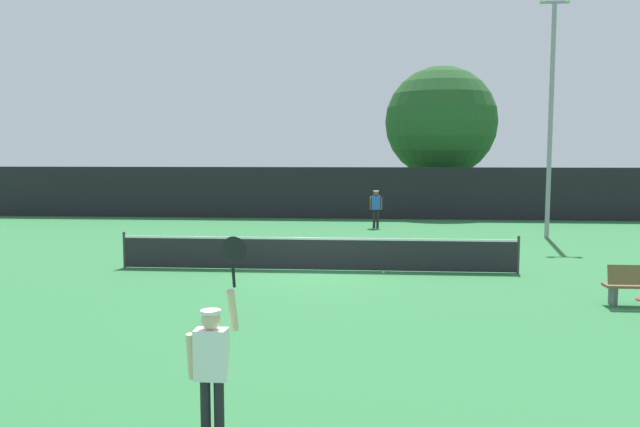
{
  "coord_description": "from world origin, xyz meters",
  "views": [
    {
      "loc": [
        1.5,
        -17.98,
        3.41
      ],
      "look_at": [
        -0.09,
        2.43,
        1.43
      ],
      "focal_mm": 35.22,
      "sensor_mm": 36.0,
      "label": 1
    }
  ],
  "objects_px": {
    "tennis_ball": "(384,272)",
    "parked_car_mid": "(500,194)",
    "large_tree": "(441,122)",
    "light_pole": "(551,104)",
    "player_serving": "(213,356)",
    "player_receiving": "(376,205)",
    "parked_car_near": "(226,195)"
  },
  "relations": [
    {
      "from": "player_serving",
      "to": "light_pole",
      "type": "bearing_deg",
      "value": 64.51
    },
    {
      "from": "player_receiving",
      "to": "parked_car_near",
      "type": "height_order",
      "value": "player_receiving"
    },
    {
      "from": "large_tree",
      "to": "player_serving",
      "type": "bearing_deg",
      "value": -101.2
    },
    {
      "from": "player_serving",
      "to": "parked_car_mid",
      "type": "distance_m",
      "value": 35.43
    },
    {
      "from": "player_serving",
      "to": "parked_car_mid",
      "type": "relative_size",
      "value": 0.58
    },
    {
      "from": "player_receiving",
      "to": "large_tree",
      "type": "height_order",
      "value": "large_tree"
    },
    {
      "from": "player_receiving",
      "to": "large_tree",
      "type": "distance_m",
      "value": 9.8
    },
    {
      "from": "player_receiving",
      "to": "light_pole",
      "type": "xyz_separation_m",
      "value": [
        6.84,
        -2.85,
        4.3
      ]
    },
    {
      "from": "parked_car_mid",
      "to": "large_tree",
      "type": "bearing_deg",
      "value": -134.22
    },
    {
      "from": "tennis_ball",
      "to": "parked_car_mid",
      "type": "distance_m",
      "value": 24.59
    },
    {
      "from": "tennis_ball",
      "to": "large_tree",
      "type": "bearing_deg",
      "value": 79.11
    },
    {
      "from": "player_receiving",
      "to": "parked_car_near",
      "type": "bearing_deg",
      "value": -48.44
    },
    {
      "from": "tennis_ball",
      "to": "large_tree",
      "type": "xyz_separation_m",
      "value": [
        3.66,
        19.01,
        5.12
      ]
    },
    {
      "from": "player_receiving",
      "to": "large_tree",
      "type": "relative_size",
      "value": 0.2
    },
    {
      "from": "player_serving",
      "to": "large_tree",
      "type": "distance_m",
      "value": 30.54
    },
    {
      "from": "tennis_ball",
      "to": "parked_car_near",
      "type": "xyz_separation_m",
      "value": [
        -9.44,
        21.48,
        0.74
      ]
    },
    {
      "from": "large_tree",
      "to": "light_pole",
      "type": "bearing_deg",
      "value": -74.24
    },
    {
      "from": "player_receiving",
      "to": "large_tree",
      "type": "bearing_deg",
      "value": -115.01
    },
    {
      "from": "large_tree",
      "to": "parked_car_mid",
      "type": "distance_m",
      "value": 7.46
    },
    {
      "from": "large_tree",
      "to": "parked_car_mid",
      "type": "bearing_deg",
      "value": 44.68
    },
    {
      "from": "light_pole",
      "to": "player_receiving",
      "type": "bearing_deg",
      "value": 157.41
    },
    {
      "from": "tennis_ball",
      "to": "parked_car_near",
      "type": "relative_size",
      "value": 0.02
    },
    {
      "from": "parked_car_near",
      "to": "parked_car_mid",
      "type": "xyz_separation_m",
      "value": [
        17.4,
        1.78,
        0.0
      ]
    },
    {
      "from": "player_receiving",
      "to": "large_tree",
      "type": "xyz_separation_m",
      "value": [
        3.76,
        8.06,
        4.1
      ]
    },
    {
      "from": "player_serving",
      "to": "light_pole",
      "type": "height_order",
      "value": "light_pole"
    },
    {
      "from": "tennis_ball",
      "to": "parked_car_mid",
      "type": "bearing_deg",
      "value": 71.12
    },
    {
      "from": "player_receiving",
      "to": "parked_car_near",
      "type": "relative_size",
      "value": 0.4
    },
    {
      "from": "player_serving",
      "to": "player_receiving",
      "type": "distance_m",
      "value": 21.73
    },
    {
      "from": "player_receiving",
      "to": "parked_car_mid",
      "type": "bearing_deg",
      "value": -123.21
    },
    {
      "from": "player_serving",
      "to": "parked_car_mid",
      "type": "bearing_deg",
      "value": 73.31
    },
    {
      "from": "tennis_ball",
      "to": "parked_car_mid",
      "type": "xyz_separation_m",
      "value": [
        7.95,
        23.26,
        0.74
      ]
    },
    {
      "from": "large_tree",
      "to": "parked_car_near",
      "type": "relative_size",
      "value": 1.97
    }
  ]
}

